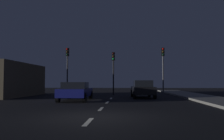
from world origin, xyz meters
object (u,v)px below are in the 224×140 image
car_stopped_ahead (143,89)px  traffic_signal_right (163,62)px  traffic_signal_left (67,62)px  traffic_signal_center (113,65)px  car_adjacent_lane (76,91)px

car_stopped_ahead → traffic_signal_right: bearing=61.3°
traffic_signal_left → traffic_signal_right: bearing=-0.0°
traffic_signal_left → car_stopped_ahead: size_ratio=1.18×
traffic_signal_center → traffic_signal_right: size_ratio=0.91×
car_stopped_ahead → car_adjacent_lane: (-5.05, -3.61, -0.06)m
traffic_signal_left → traffic_signal_center: bearing=-0.0°
traffic_signal_left → car_adjacent_lane: (2.76, -8.14, -2.85)m
car_stopped_ahead → car_adjacent_lane: 6.21m
traffic_signal_left → car_adjacent_lane: traffic_signal_left is taller
traffic_signal_center → car_stopped_ahead: size_ratio=1.06×
car_stopped_ahead → traffic_signal_left: bearing=149.9°
traffic_signal_left → traffic_signal_right: (10.29, -0.00, -0.05)m
traffic_signal_left → traffic_signal_center: traffic_signal_left is taller
traffic_signal_left → traffic_signal_center: 5.03m
traffic_signal_right → car_adjacent_lane: (-7.53, -8.14, -2.80)m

